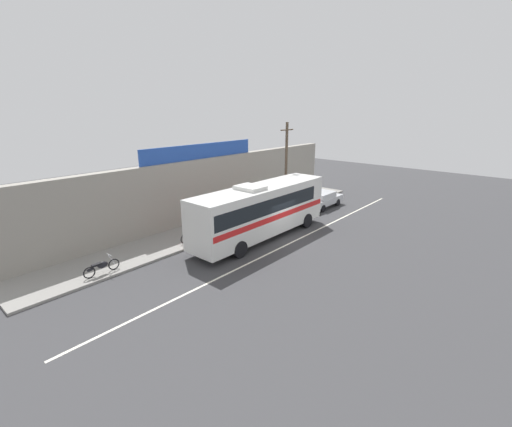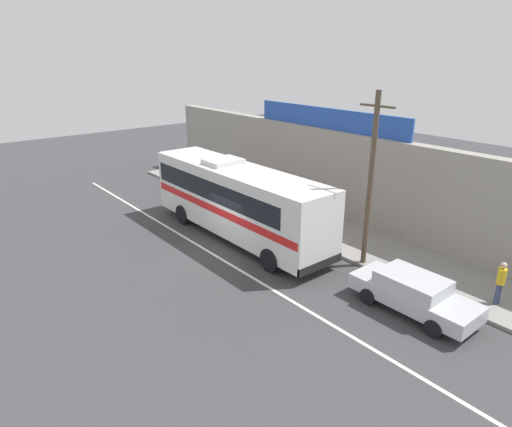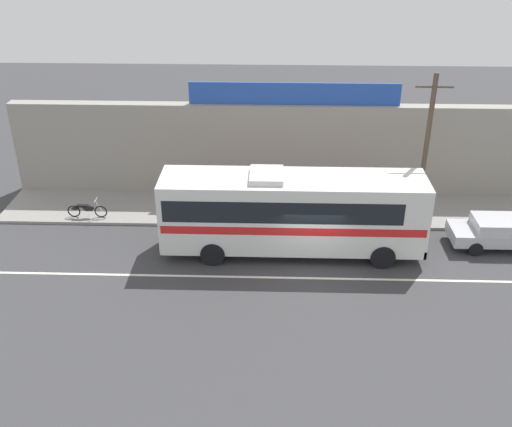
% 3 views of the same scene
% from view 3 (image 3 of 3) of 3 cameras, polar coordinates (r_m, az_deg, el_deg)
% --- Properties ---
extents(ground_plane, '(70.00, 70.00, 0.00)m').
position_cam_3_polar(ground_plane, '(25.40, 5.27, -5.17)').
color(ground_plane, '#3A3A3D').
extents(sidewalk_slab, '(30.00, 3.60, 0.14)m').
position_cam_3_polar(sidewalk_slab, '(29.86, 4.79, 0.37)').
color(sidewalk_slab, gray).
rests_on(sidewalk_slab, ground_plane).
extents(storefront_facade, '(30.00, 0.70, 4.80)m').
position_cam_3_polar(storefront_facade, '(30.85, 4.79, 6.06)').
color(storefront_facade, gray).
rests_on(storefront_facade, ground_plane).
extents(storefront_billboard, '(10.39, 0.12, 1.10)m').
position_cam_3_polar(storefront_billboard, '(29.86, 3.68, 11.35)').
color(storefront_billboard, '#234CAD').
rests_on(storefront_billboard, storefront_facade).
extents(road_center_stripe, '(30.00, 0.14, 0.01)m').
position_cam_3_polar(road_center_stripe, '(24.73, 5.36, -6.17)').
color(road_center_stripe, silver).
rests_on(road_center_stripe, ground_plane).
extents(intercity_bus, '(11.20, 2.62, 3.78)m').
position_cam_3_polar(intercity_bus, '(25.45, 3.33, 0.35)').
color(intercity_bus, silver).
rests_on(intercity_bus, ground_plane).
extents(parked_car, '(4.47, 1.84, 1.37)m').
position_cam_3_polar(parked_car, '(28.58, 22.35, -1.62)').
color(parked_car, '#B7BABF').
rests_on(parked_car, ground_plane).
extents(utility_pole, '(1.60, 0.22, 7.25)m').
position_cam_3_polar(utility_pole, '(27.65, 15.91, 5.78)').
color(utility_pole, brown).
rests_on(utility_pole, sidewalk_slab).
extents(motorcycle_blue, '(1.97, 0.56, 0.94)m').
position_cam_3_polar(motorcycle_blue, '(28.74, -4.04, 0.36)').
color(motorcycle_blue, black).
rests_on(motorcycle_blue, sidewalk_slab).
extents(motorcycle_purple, '(1.93, 0.56, 0.94)m').
position_cam_3_polar(motorcycle_purple, '(29.85, -15.90, 0.39)').
color(motorcycle_purple, black).
rests_on(motorcycle_purple, sidewalk_slab).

